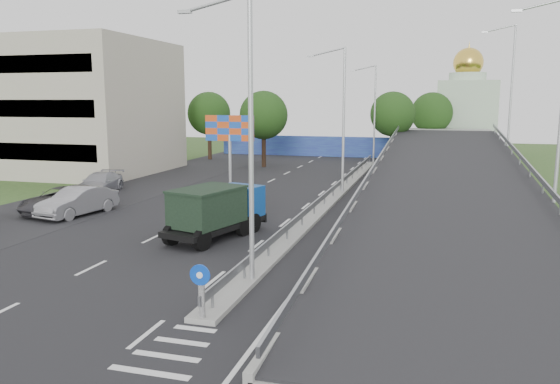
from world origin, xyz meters
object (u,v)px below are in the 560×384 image
(sign_bollard, at_px, (201,291))
(lamp_post_mid, at_px, (341,113))
(billboard, at_px, (230,132))
(parked_car_d, at_px, (100,183))
(lamp_post_far, at_px, (373,108))
(church, at_px, (466,111))
(parked_car_b, at_px, (78,201))
(dump_truck, at_px, (217,209))
(parked_car_c, at_px, (61,200))
(lamp_post_near, at_px, (246,125))

(sign_bollard, xyz_separation_m, lamp_post_mid, (0.11, 23.83, 4.77))
(billboard, relative_size, parked_car_d, 1.08)
(lamp_post_mid, bearing_deg, billboard, 167.62)
(lamp_post_mid, distance_m, lamp_post_far, 20.00)
(parked_car_d, bearing_deg, lamp_post_far, 45.62)
(church, height_order, parked_car_b, church)
(lamp_post_far, xyz_separation_m, dump_truck, (-3.66, -33.96, -4.39))
(billboard, height_order, parked_car_c, billboard)
(sign_bollard, height_order, dump_truck, dump_truck)
(lamp_post_far, bearing_deg, sign_bollard, -90.14)
(lamp_post_near, xyz_separation_m, church, (9.89, 54.00, -0.50))
(parked_car_c, bearing_deg, parked_car_d, 111.79)
(lamp_post_near, xyz_separation_m, lamp_post_far, (0.00, 40.00, 0.00))
(billboard, bearing_deg, sign_bollard, -70.79)
(lamp_post_far, xyz_separation_m, church, (9.89, 14.00, -0.50))
(lamp_post_near, xyz_separation_m, parked_car_b, (-13.49, 8.70, -4.97))
(lamp_post_mid, bearing_deg, dump_truck, -104.68)
(church, bearing_deg, lamp_post_mid, -106.22)
(sign_bollard, relative_size, lamp_post_near, 0.17)
(lamp_post_mid, xyz_separation_m, parked_car_b, (-13.49, -11.30, -4.97))
(billboard, distance_m, parked_car_b, 14.40)
(lamp_post_near, distance_m, lamp_post_mid, 20.00)
(parked_car_b, distance_m, parked_car_c, 1.59)
(lamp_post_mid, relative_size, lamp_post_far, 1.00)
(lamp_post_near, height_order, billboard, lamp_post_near)
(dump_truck, distance_m, parked_car_b, 10.20)
(church, relative_size, billboard, 2.51)
(church, relative_size, parked_car_b, 2.72)
(parked_car_b, bearing_deg, dump_truck, -5.41)
(sign_bollard, distance_m, parked_car_d, 25.77)
(church, bearing_deg, billboard, -120.70)
(lamp_post_far, height_order, dump_truck, lamp_post_far)
(sign_bollard, relative_size, church, 0.12)
(parked_car_b, bearing_deg, lamp_post_mid, 49.64)
(parked_car_c, bearing_deg, sign_bollard, -34.74)
(lamp_post_near, relative_size, lamp_post_mid, 1.00)
(parked_car_c, bearing_deg, parked_car_b, -11.28)
(billboard, height_order, dump_truck, billboard)
(parked_car_d, bearing_deg, church, 45.46)
(church, bearing_deg, parked_car_c, -119.04)
(lamp_post_far, distance_m, parked_car_b, 34.45)
(parked_car_d, bearing_deg, lamp_post_mid, 4.47)
(dump_truck, bearing_deg, parked_car_c, -179.69)
(sign_bollard, height_order, parked_car_b, sign_bollard)
(church, height_order, parked_car_c, church)
(sign_bollard, height_order, parked_car_d, sign_bollard)
(sign_bollard, height_order, billboard, billboard)
(billboard, bearing_deg, parked_car_b, -108.22)
(lamp_post_far, height_order, parked_car_b, lamp_post_far)
(lamp_post_mid, xyz_separation_m, church, (9.89, 34.00, -0.50))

